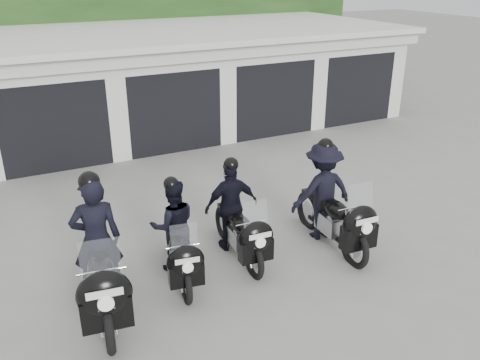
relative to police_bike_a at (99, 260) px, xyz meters
name	(u,v)px	position (x,y,z in m)	size (l,w,h in m)	color
ground	(279,239)	(3.42, 0.64, -0.86)	(80.00, 80.00, 0.00)	gray
garage_block	(146,83)	(3.42, 8.70, 0.56)	(16.40, 6.80, 2.96)	silver
background_vegetation	(115,22)	(3.79, 13.56, 1.91)	(20.00, 3.90, 5.80)	#193613
police_bike_a	(99,260)	(0.00, 0.00, 0.00)	(0.96, 2.48, 2.17)	black
police_bike_b	(176,235)	(1.32, 0.44, -0.13)	(0.92, 1.98, 1.73)	black
police_bike_c	(235,214)	(2.49, 0.61, -0.09)	(1.02, 2.08, 1.81)	black
police_bike_d	(327,199)	(4.18, 0.23, 0.00)	(1.24, 2.32, 2.01)	black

